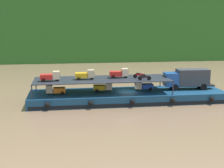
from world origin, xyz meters
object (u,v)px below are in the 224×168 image
motorcycle_upper_port (144,77)px  cargo_barge (127,96)px  mini_truck_upper_mid (85,75)px  mini_truck_lower_aft (103,87)px  mini_truck_upper_stern (50,76)px  mini_truck_lower_mid (144,86)px  covered_lorry (187,78)px  mini_truck_lower_stern (55,90)px  mini_truck_upper_fore (119,73)px  motorcycle_upper_centre (139,75)px

motorcycle_upper_port → cargo_barge: bearing=137.7°
cargo_barge → mini_truck_upper_mid: size_ratio=10.50×
mini_truck_lower_aft → mini_truck_upper_stern: (-7.61, -1.23, 2.00)m
cargo_barge → mini_truck_upper_mid: bearing=-179.7°
mini_truck_lower_aft → mini_truck_lower_mid: bearing=-0.4°
covered_lorry → mini_truck_upper_stern: 20.75m
mini_truck_lower_stern → mini_truck_upper_fore: size_ratio=1.01×
covered_lorry → mini_truck_upper_fore: mini_truck_upper_fore is taller
cargo_barge → mini_truck_lower_mid: bearing=11.3°
mini_truck_lower_mid → mini_truck_upper_fore: 4.23m
covered_lorry → mini_truck_upper_fore: bearing=179.0°
mini_truck_upper_fore → motorcycle_upper_port: 4.12m
mini_truck_lower_aft → mini_truck_upper_fore: (2.46, 0.08, 2.00)m
mini_truck_lower_mid → mini_truck_lower_aft: bearing=179.6°
cargo_barge → motorcycle_upper_port: size_ratio=15.22×
mini_truck_lower_aft → mini_truck_upper_fore: bearing=1.9°
mini_truck_lower_aft → motorcycle_upper_port: size_ratio=1.45×
cargo_barge → motorcycle_upper_port: 4.26m
mini_truck_lower_aft → mini_truck_upper_stern: size_ratio=0.98×
mini_truck_lower_stern → covered_lorry: bearing=2.7°
mini_truck_lower_stern → mini_truck_upper_mid: mini_truck_upper_mid is taller
mini_truck_lower_mid → motorcycle_upper_centre: motorcycle_upper_centre is taller
mini_truck_lower_aft → mini_truck_upper_mid: bearing=-167.5°
covered_lorry → mini_truck_lower_aft: covered_lorry is taller
mini_truck_lower_stern → mini_truck_lower_aft: same height
mini_truck_lower_mid → motorcycle_upper_centre: 1.97m
mini_truck_lower_stern → mini_truck_upper_stern: 2.11m
covered_lorry → mini_truck_lower_mid: size_ratio=2.88×
mini_truck_upper_stern → motorcycle_upper_centre: mini_truck_upper_stern is taller
mini_truck_lower_mid → covered_lorry: bearing=-0.6°
covered_lorry → motorcycle_upper_port: (-7.39, -2.35, 0.74)m
mini_truck_lower_mid → motorcycle_upper_port: motorcycle_upper_port is taller
mini_truck_lower_stern → motorcycle_upper_port: bearing=-6.4°
mini_truck_upper_stern → covered_lorry: bearing=3.1°
covered_lorry → mini_truck_lower_aft: 13.12m
mini_truck_upper_fore → motorcycle_upper_port: bearing=-38.2°
mini_truck_lower_aft → mini_truck_lower_mid: 6.18m
mini_truck_upper_mid → mini_truck_upper_fore: same height
covered_lorry → mini_truck_upper_fore: size_ratio=2.87×
covered_lorry → motorcycle_upper_port: bearing=-162.4°
mini_truck_upper_mid → mini_truck_lower_mid: bearing=3.6°
motorcycle_upper_centre → mini_truck_upper_mid: bearing=-179.5°
mini_truck_lower_stern → mini_truck_upper_fore: mini_truck_upper_fore is taller
covered_lorry → mini_truck_lower_mid: (-6.89, 0.07, -1.00)m
covered_lorry → mini_truck_lower_stern: 20.11m
mini_truck_lower_mid → motorcycle_upper_port: 3.02m
cargo_barge → mini_truck_upper_stern: bearing=-176.5°
mini_truck_upper_mid → mini_truck_lower_stern: bearing=-174.0°
mini_truck_lower_stern → mini_truck_lower_mid: 13.21m
covered_lorry → motorcycle_upper_centre: bearing=-176.9°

